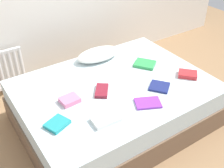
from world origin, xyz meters
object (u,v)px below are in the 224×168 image
object	(u,v)px
radiator	(6,70)
textbook_maroon	(102,91)
textbook_purple	(148,103)
textbook_white	(106,119)
textbook_green	(145,64)
pillow	(99,54)
textbook_pink	(70,100)
bed	(115,104)
textbook_red	(188,74)
textbook_teal	(57,124)
textbook_navy	(159,87)

from	to	relation	value
radiator	textbook_maroon	size ratio (longest dim) A/B	2.36
textbook_purple	textbook_white	size ratio (longest dim) A/B	1.00
textbook_maroon	textbook_white	world-z (taller)	textbook_white
textbook_green	textbook_white	xyz separation A→B (m)	(-0.89, -0.55, 0.00)
pillow	textbook_white	world-z (taller)	pillow
textbook_white	textbook_purple	bearing A→B (deg)	1.30
textbook_pink	textbook_green	size ratio (longest dim) A/B	0.77
textbook_white	textbook_green	bearing A→B (deg)	35.49
bed	textbook_red	distance (m)	0.86
radiator	textbook_green	bearing A→B (deg)	-38.84
textbook_teal	textbook_purple	distance (m)	0.86
radiator	textbook_navy	distance (m)	1.90
pillow	textbook_teal	world-z (taller)	pillow
bed	textbook_navy	size ratio (longest dim) A/B	10.33
textbook_pink	textbook_white	world-z (taller)	textbook_pink
pillow	textbook_maroon	xyz separation A→B (m)	(-0.33, -0.60, -0.04)
textbook_purple	textbook_green	bearing A→B (deg)	78.68
textbook_red	textbook_purple	world-z (taller)	textbook_red
textbook_red	textbook_navy	bearing A→B (deg)	-133.34
radiator	pillow	size ratio (longest dim) A/B	0.95
radiator	textbook_maroon	xyz separation A→B (m)	(0.63, -1.24, 0.18)
radiator	textbook_purple	distance (m)	1.87
textbook_navy	textbook_teal	bearing A→B (deg)	-130.82
bed	textbook_teal	xyz separation A→B (m)	(-0.75, -0.23, 0.27)
textbook_navy	textbook_white	bearing A→B (deg)	-118.12
pillow	textbook_green	world-z (taller)	pillow
radiator	textbook_pink	xyz separation A→B (m)	(0.29, -1.20, 0.18)
textbook_red	textbook_white	world-z (taller)	textbook_red
bed	textbook_teal	bearing A→B (deg)	-162.91
textbook_red	textbook_green	bearing A→B (deg)	166.34
textbook_maroon	textbook_teal	world-z (taller)	same
bed	textbook_white	bearing A→B (deg)	-132.26
textbook_red	textbook_pink	world-z (taller)	same
textbook_maroon	textbook_green	world-z (taller)	same
bed	textbook_teal	distance (m)	0.83
textbook_red	pillow	bearing A→B (deg)	172.81
textbook_pink	textbook_white	size ratio (longest dim) A/B	0.73
textbook_green	textbook_purple	bearing A→B (deg)	-73.20
radiator	textbook_navy	xyz separation A→B (m)	(1.16, -1.50, 0.17)
textbook_maroon	textbook_purple	bearing A→B (deg)	-109.75
pillow	textbook_pink	xyz separation A→B (m)	(-0.67, -0.56, -0.04)
bed	textbook_green	distance (m)	0.60
textbook_red	radiator	bearing A→B (deg)	-176.08
bed	textbook_red	world-z (taller)	textbook_red
textbook_maroon	textbook_red	xyz separation A→B (m)	(0.93, -0.27, 0.01)
radiator	textbook_pink	distance (m)	1.25
textbook_red	textbook_pink	bearing A→B (deg)	-145.45
radiator	textbook_green	distance (m)	1.71
radiator	textbook_maroon	world-z (taller)	radiator
textbook_red	textbook_navy	size ratio (longest dim) A/B	1.01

